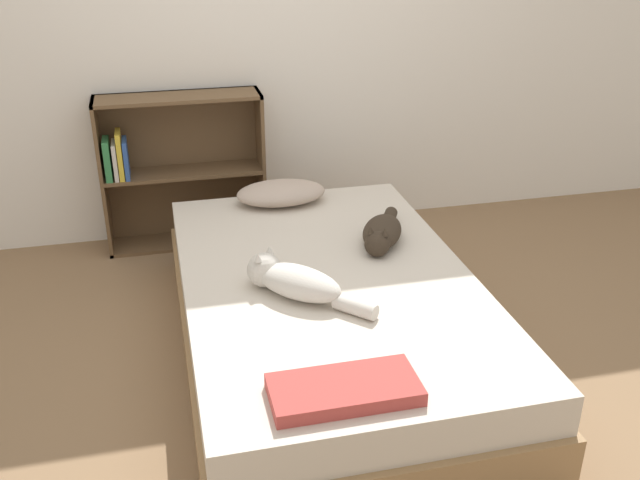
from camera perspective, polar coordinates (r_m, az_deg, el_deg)
ground_plane at (r=3.25m, az=0.63°, el=-9.01°), size 8.00×8.00×0.00m
wall_back at (r=4.19m, az=-4.46°, el=17.29°), size 8.00×0.06×2.50m
bed at (r=3.15m, az=0.65°, el=-6.10°), size 1.26×2.04×0.39m
pillow at (r=3.77m, az=-3.14°, el=3.79°), size 0.47×0.28×0.12m
cat_light at (r=2.88m, az=-2.21°, el=-3.24°), size 0.47×0.48×0.17m
cat_dark at (r=3.32m, az=4.96°, el=0.57°), size 0.31×0.46×0.14m
bookshelf at (r=4.20m, az=-11.34°, el=5.68°), size 0.91×0.26×0.88m
blanket_fold at (r=2.35m, az=1.96°, el=-11.87°), size 0.49×0.23×0.05m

